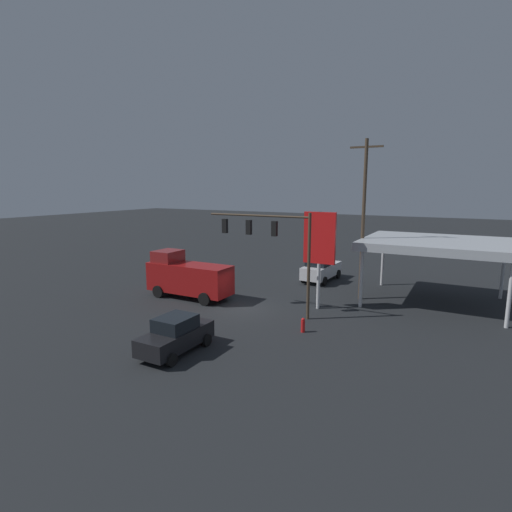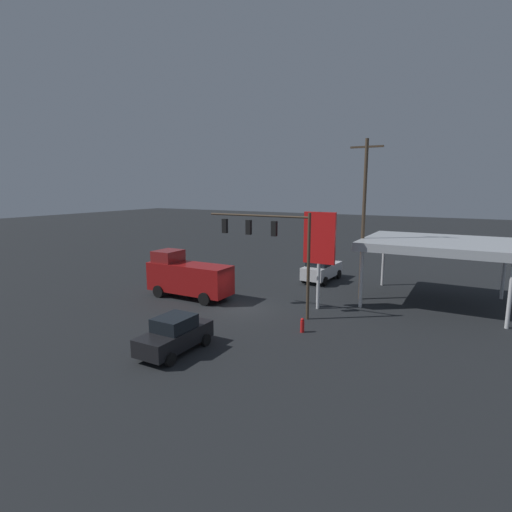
{
  "view_description": "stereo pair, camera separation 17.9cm",
  "coord_description": "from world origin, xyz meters",
  "views": [
    {
      "loc": [
        -13.97,
        23.53,
        8.54
      ],
      "look_at": [
        0.0,
        -2.0,
        3.49
      ],
      "focal_mm": 28.0,
      "sensor_mm": 36.0,
      "label": 1
    },
    {
      "loc": [
        -14.13,
        23.44,
        8.54
      ],
      "look_at": [
        0.0,
        -2.0,
        3.49
      ],
      "focal_mm": 28.0,
      "sensor_mm": 36.0,
      "label": 2
    }
  ],
  "objects": [
    {
      "name": "pickup_parked",
      "position": [
        -1.99,
        -10.76,
        1.11
      ],
      "size": [
        2.48,
        5.3,
        2.4
      ],
      "rotation": [
        0.0,
        0.0,
        1.52
      ],
      "color": "silver",
      "rests_on": "ground"
    },
    {
      "name": "sedan_far",
      "position": [
        -0.83,
        8.21,
        0.95
      ],
      "size": [
        2.07,
        4.41,
        1.93
      ],
      "rotation": [
        0.0,
        0.0,
        1.57
      ],
      "color": "black",
      "rests_on": "ground"
    },
    {
      "name": "fire_hydrant",
      "position": [
        -5.55,
        2.33,
        0.44
      ],
      "size": [
        0.24,
        0.24,
        0.88
      ],
      "color": "red",
      "rests_on": "ground"
    },
    {
      "name": "gas_station_canopy",
      "position": [
        -11.75,
        -8.09,
        4.39
      ],
      "size": [
        10.18,
        8.67,
        4.73
      ],
      "color": "#B2B7BC",
      "rests_on": "ground"
    },
    {
      "name": "ground_plane",
      "position": [
        0.0,
        0.0,
        0.0
      ],
      "size": [
        200.0,
        200.0,
        0.0
      ],
      "primitive_type": "plane",
      "color": "black"
    },
    {
      "name": "utility_pole",
      "position": [
        -6.7,
        -6.47,
        6.29
      ],
      "size": [
        2.4,
        0.26,
        12.0
      ],
      "color": "#473828",
      "rests_on": "ground"
    },
    {
      "name": "delivery_truck",
      "position": [
        5.19,
        -0.42,
        1.69
      ],
      "size": [
        6.8,
        2.57,
        3.58
      ],
      "rotation": [
        0.0,
        0.0,
        -0.0
      ],
      "color": "maroon",
      "rests_on": "ground"
    },
    {
      "name": "price_sign",
      "position": [
        -4.71,
        -2.56,
        4.79
      ],
      "size": [
        2.26,
        0.27,
        6.85
      ],
      "color": "silver",
      "rests_on": "ground"
    },
    {
      "name": "traffic_signal_assembly",
      "position": [
        -2.12,
        -0.08,
        5.17
      ],
      "size": [
        7.58,
        0.43,
        6.94
      ],
      "color": "#473828",
      "rests_on": "ground"
    }
  ]
}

